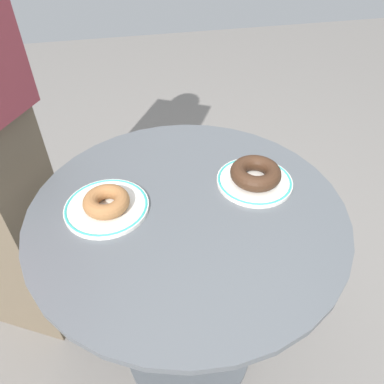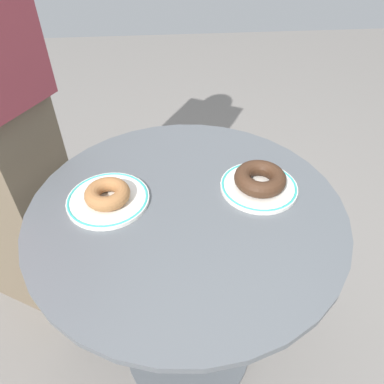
# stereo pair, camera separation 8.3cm
# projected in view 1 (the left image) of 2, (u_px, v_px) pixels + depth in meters

# --- Properties ---
(ground_plane) EXTENTS (7.00, 7.00, 0.02)m
(ground_plane) POSITION_uv_depth(u_px,v_px,m) (189.00, 347.00, 1.31)
(ground_plane) COLOR gray
(cafe_table) EXTENTS (0.75, 0.75, 0.71)m
(cafe_table) POSITION_uv_depth(u_px,v_px,m) (188.00, 270.00, 1.00)
(cafe_table) COLOR #565B60
(cafe_table) RESTS_ON ground
(plate_left) EXTENTS (0.20, 0.20, 0.01)m
(plate_left) POSITION_uv_depth(u_px,v_px,m) (107.00, 207.00, 0.83)
(plate_left) COLOR white
(plate_left) RESTS_ON cafe_table
(plate_right) EXTENTS (0.19, 0.19, 0.01)m
(plate_right) POSITION_uv_depth(u_px,v_px,m) (254.00, 181.00, 0.90)
(plate_right) COLOR white
(plate_right) RESTS_ON cafe_table
(donut_cinnamon) EXTENTS (0.13, 0.13, 0.04)m
(donut_cinnamon) POSITION_uv_depth(u_px,v_px,m) (106.00, 201.00, 0.81)
(donut_cinnamon) COLOR #A36B3D
(donut_cinnamon) RESTS_ON plate_left
(donut_chocolate) EXTENTS (0.17, 0.17, 0.04)m
(donut_chocolate) POSITION_uv_depth(u_px,v_px,m) (256.00, 173.00, 0.89)
(donut_chocolate) COLOR #422819
(donut_chocolate) RESTS_ON plate_right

